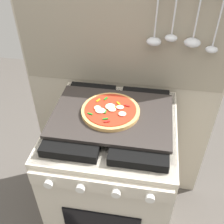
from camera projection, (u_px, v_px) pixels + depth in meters
ground_plane at (112, 219)px, 1.80m from camera, size 4.00×4.00×0.00m
kitchen_backsplash at (122, 94)px, 1.55m from camera, size 1.10×0.09×1.55m
stove at (112, 178)px, 1.51m from camera, size 0.60×0.64×0.90m
baking_tray at (112, 115)px, 1.22m from camera, size 0.54×0.38×0.02m
pizza_left at (110, 111)px, 1.22m from camera, size 0.26×0.26×0.03m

